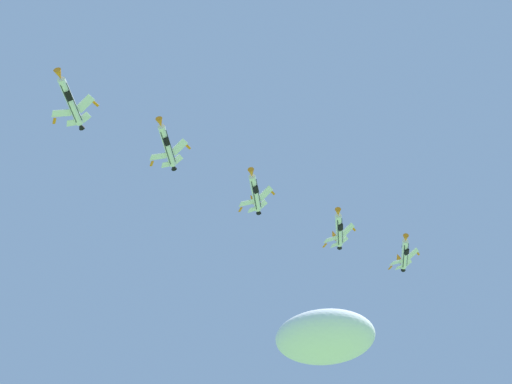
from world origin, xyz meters
TOP-DOWN VIEW (x-y plane):
  - cloud_high_distant at (-34.99, 341.44)m, footprint 60.51×47.52m
  - fighter_jet_lead at (-59.40, 72.87)m, footprint 9.50×15.97m
  - fighter_jet_left_wing at (-44.09, 91.00)m, footprint 9.41×15.97m
  - fighter_jet_right_wing at (-27.51, 109.99)m, footprint 9.35×15.97m
  - fighter_jet_left_outer at (-9.03, 128.25)m, footprint 9.33×15.97m
  - fighter_jet_right_outer at (7.49, 145.46)m, footprint 9.62×15.97m

SIDE VIEW (x-z plane):
  - fighter_jet_lead at x=-59.40m, z-range 105.55..110.90m
  - fighter_jet_left_outer at x=-9.03m, z-range 106.13..111.58m
  - fighter_jet_right_wing at x=-27.51m, z-range 106.46..111.91m
  - fighter_jet_left_wing at x=-44.09m, z-range 107.35..112.75m
  - fighter_jet_right_outer at x=7.49m, z-range 108.53..113.81m
  - cloud_high_distant at x=-34.99m, z-range 188.26..214.99m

